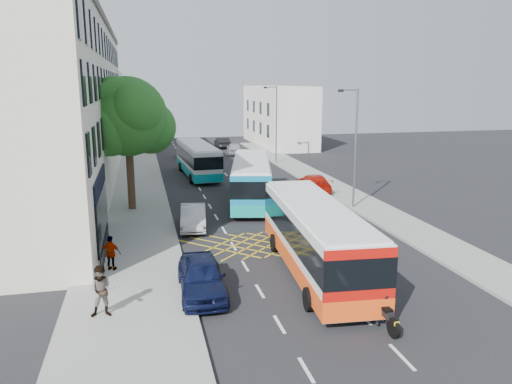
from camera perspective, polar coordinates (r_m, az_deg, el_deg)
ground at (r=22.15m, az=8.65°, el=-10.39°), size 120.00×120.00×0.00m
pavement_left at (r=34.95m, az=-13.93°, el=-1.95°), size 5.00×70.00×0.15m
pavement_right at (r=38.14m, az=10.84°, el=-0.61°), size 3.00×70.00×0.15m
terrace_main at (r=43.87m, az=-21.58°, el=9.26°), size 8.30×45.00×13.50m
terrace_far at (r=74.24m, az=-18.17°, el=9.10°), size 8.00×20.00×10.00m
building_right at (r=69.63m, az=2.56°, el=8.69°), size 6.00×18.00×8.00m
street_tree at (r=33.95m, az=-14.50°, el=8.25°), size 6.30×5.70×8.80m
lamp_near at (r=34.14m, az=11.17°, el=5.61°), size 1.45×0.15×8.00m
lamp_far at (r=52.93m, az=2.23°, el=8.18°), size 1.45×0.15×8.00m
railings at (r=25.50m, az=-16.90°, el=-5.97°), size 0.08×5.60×1.14m
bus_near at (r=22.81m, az=6.83°, el=-5.15°), size 3.46×11.53×3.20m
bus_mid at (r=35.89m, az=-0.55°, el=1.38°), size 4.99×11.46×3.14m
bus_far at (r=46.54m, az=-6.68°, el=3.76°), size 3.12×10.80×3.00m
motorbike at (r=18.55m, az=14.25°, el=-12.04°), size 0.72×2.34×2.07m
parked_car_blue at (r=20.76m, az=-6.25°, el=-9.60°), size 1.96×4.62×1.56m
parked_car_silver at (r=29.97m, az=-7.18°, el=-2.85°), size 1.90×4.30×1.37m
red_hatchback at (r=39.81m, az=6.61°, el=1.01°), size 2.37×5.02×1.42m
distant_car_grey at (r=58.01m, az=-7.70°, el=4.52°), size 2.20×4.75×1.32m
distant_car_silver at (r=60.31m, az=-2.50°, el=4.99°), size 2.29×4.50×1.47m
distant_car_dark at (r=66.66m, az=-3.87°, el=5.67°), size 1.65×4.33×1.41m
pedestrian_near at (r=19.27m, az=-17.16°, el=-10.79°), size 0.98×0.78×1.94m
pedestrian_far at (r=23.73m, az=-16.23°, el=-6.72°), size 1.02×0.76×1.61m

